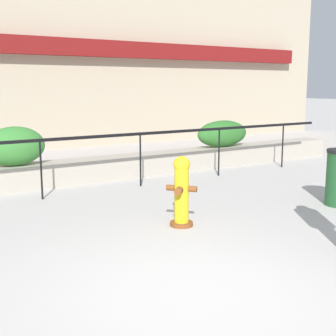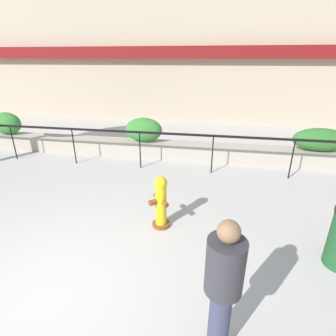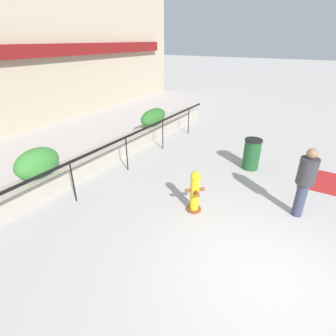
% 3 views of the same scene
% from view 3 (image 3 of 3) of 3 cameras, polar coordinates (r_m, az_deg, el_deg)
% --- Properties ---
extents(ground_plane, '(120.00, 120.00, 0.00)m').
position_cam_3_polar(ground_plane, '(5.35, 20.91, -21.88)').
color(ground_plane, '#BCB7B2').
extents(planter_wall_low, '(18.00, 0.70, 0.50)m').
position_cam_3_polar(planter_wall_low, '(8.06, -24.67, -2.78)').
color(planter_wall_low, '#ADA393').
rests_on(planter_wall_low, ground).
extents(fence_railing_segment, '(15.00, 0.05, 1.15)m').
position_cam_3_polar(fence_railing_segment, '(6.90, -20.52, 0.36)').
color(fence_railing_segment, black).
rests_on(fence_railing_segment, ground).
extents(hedge_bush_1, '(1.24, 0.70, 0.81)m').
position_cam_3_polar(hedge_bush_1, '(7.71, -26.57, 0.96)').
color(hedge_bush_1, '#387F33').
rests_on(hedge_bush_1, planter_wall_low).
extents(hedge_bush_2, '(1.59, 0.63, 0.70)m').
position_cam_3_polar(hedge_bush_2, '(11.34, -3.16, 10.99)').
color(hedge_bush_2, '#2D6B28').
rests_on(hedge_bush_2, planter_wall_low).
extents(fire_hydrant, '(0.50, 0.50, 1.08)m').
position_cam_3_polar(fire_hydrant, '(6.35, 5.86, -5.07)').
color(fire_hydrant, brown).
rests_on(fire_hydrant, ground).
extents(pedestrian, '(0.56, 0.56, 1.73)m').
position_cam_3_polar(pedestrian, '(6.71, 27.73, -2.13)').
color(pedestrian, '#383D56').
rests_on(pedestrian, ground).
extents(tactile_warning_pad, '(1.53, 1.53, 0.01)m').
position_cam_3_polar(tactile_warning_pad, '(9.15, 31.47, -2.66)').
color(tactile_warning_pad, '#B22323').
rests_on(tactile_warning_pad, ground).
extents(trash_bin, '(0.55, 0.55, 1.01)m').
position_cam_3_polar(trash_bin, '(8.87, 17.75, 2.93)').
color(trash_bin, '#1E5128').
rests_on(trash_bin, ground).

